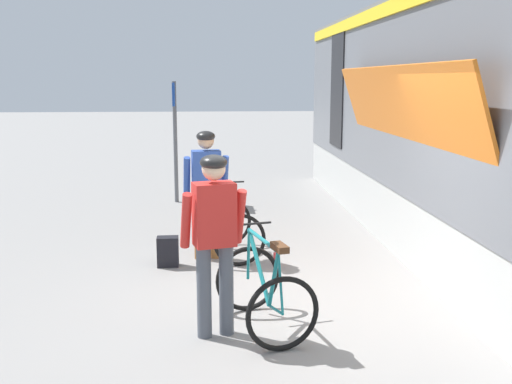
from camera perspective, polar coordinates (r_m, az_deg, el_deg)
The scene contains 8 objects.
ground_plane at distance 6.49m, azimuth 5.26°, elevation -11.37°, with size 80.00×80.00×0.00m, color gray.
cyclist_near_in_red at distance 5.60m, azimuth -4.01°, elevation -3.60°, with size 0.65×0.40×1.76m.
cyclist_far_in_blue at distance 8.09m, azimuth -4.77°, elevation 0.85°, with size 0.64×0.36×1.76m.
bicycle_near_teal at distance 5.91m, azimuth 0.79°, elevation -9.44°, with size 0.95×1.21×0.99m.
bicycle_far_white at distance 8.33m, azimuth -2.19°, elevation -3.41°, with size 0.84×1.15×0.99m.
backpack_on_platform at distance 7.98m, azimuth -8.45°, elevation -5.67°, with size 0.28×0.18×0.40m, color black.
water_bottle_near_the_bikes at distance 7.93m, azimuth 1.94°, elevation -6.48°, with size 0.08×0.08×0.18m, color red.
platform_sign_post at distance 11.90m, azimuth -7.79°, elevation 6.73°, with size 0.08×0.70×2.40m.
Camera 1 is at (-1.05, -5.92, 2.44)m, focal length 41.73 mm.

